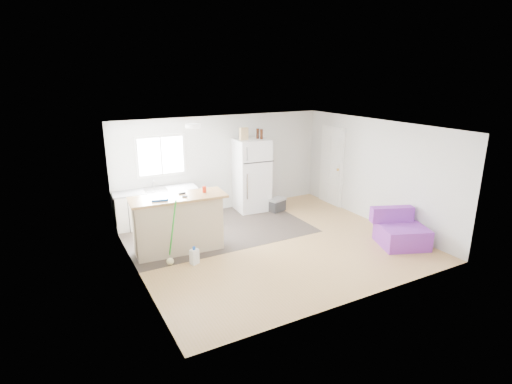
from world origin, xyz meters
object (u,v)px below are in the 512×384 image
blue_tray (160,199)px  bottle_left (261,134)px  bottle_right (258,134)px  kitchen_cabinets (157,207)px  red_cup (204,189)px  refrigerator (252,175)px  cleaner_jug (194,256)px  mop (171,252)px  cooler (277,204)px  peninsula (178,224)px  cardboard_box (244,134)px  purple_seat (400,232)px

blue_tray → bottle_left: 3.43m
blue_tray → bottle_right: (2.96, 1.61, 0.81)m
kitchen_cabinets → bottle_left: (2.64, -0.22, 1.52)m
bottle_right → blue_tray: bearing=-151.5°
red_cup → bottle_right: 2.68m
refrigerator → blue_tray: refrigerator is taller
cleaner_jug → bottle_right: 3.85m
mop → bottle_left: bearing=10.5°
kitchen_cabinets → blue_tray: blue_tray is taller
kitchen_cabinets → cooler: kitchen_cabinets is taller
bottle_right → refrigerator: bearing=-175.3°
kitchen_cabinets → peninsula: (-0.01, -1.63, 0.14)m
red_cup → cardboard_box: cardboard_box is taller
cooler → cleaner_jug: size_ratio=1.49×
purple_seat → red_cup: bearing=173.4°
refrigerator → bottle_left: (0.22, -0.12, 1.04)m
mop → bottle_right: bearing=12.6°
cardboard_box → peninsula: bearing=-145.7°
blue_tray → bottle_right: 3.46m
bottle_left → blue_tray: bearing=-153.8°
kitchen_cabinets → bottle_right: size_ratio=7.68×
refrigerator → red_cup: bearing=-136.3°
bottle_right → bottle_left: bearing=-76.2°
cardboard_box → bottle_right: size_ratio=1.20×
peninsula → mop: (-0.31, -0.47, -0.34)m
purple_seat → peninsula: bearing=176.9°
cleaner_jug → blue_tray: size_ratio=1.14×
cleaner_jug → cardboard_box: cardboard_box is taller
red_cup → blue_tray: bearing=-176.3°
kitchen_cabinets → refrigerator: bearing=2.5°
bottle_left → cleaner_jug: bearing=-140.8°
cooler → bottle_left: size_ratio=2.03×
cardboard_box → mop: bearing=-141.8°
cardboard_box → bottle_right: bearing=4.7°
purple_seat → cardboard_box: size_ratio=3.79×
bottle_right → cooler: bearing=-53.5°
cooler → red_cup: size_ratio=4.22×
kitchen_cabinets → blue_tray: 1.87m
cooler → blue_tray: size_ratio=1.69×
peninsula → bottle_left: 3.31m
cooler → purple_seat: purple_seat is taller
red_cup → bottle_right: size_ratio=0.48×
blue_tray → purple_seat: bearing=-22.4°
mop → cardboard_box: size_ratio=4.12×
red_cup → mop: bearing=-151.7°
blue_tray → bottle_left: size_ratio=1.20×
kitchen_cabinets → refrigerator: size_ratio=1.05×
purple_seat → bottle_left: bottle_left is taller
cooler → mop: mop is taller
kitchen_cabinets → peninsula: peninsula is taller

